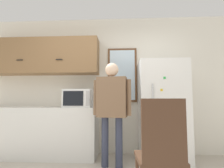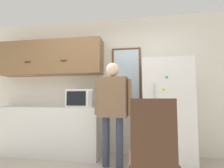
{
  "view_description": "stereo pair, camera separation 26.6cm",
  "coord_description": "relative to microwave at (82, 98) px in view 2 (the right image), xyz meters",
  "views": [
    {
      "loc": [
        0.39,
        -1.63,
        1.04
      ],
      "look_at": [
        0.24,
        1.01,
        1.27
      ],
      "focal_mm": 28.0,
      "sensor_mm": 36.0,
      "label": 1
    },
    {
      "loc": [
        0.66,
        -1.61,
        1.04
      ],
      "look_at": [
        0.24,
        1.01,
        1.27
      ],
      "focal_mm": 28.0,
      "sensor_mm": 36.0,
      "label": 2
    }
  ],
  "objects": [
    {
      "name": "chair",
      "position": [
        1.16,
        -1.36,
        -0.5
      ],
      "size": [
        0.47,
        0.47,
        1.05
      ],
      "rotation": [
        0.0,
        0.0,
        3.2
      ],
      "color": "#472D1E",
      "rests_on": "ground_plane"
    },
    {
      "name": "back_wall",
      "position": [
        0.39,
        0.38,
        0.29
      ],
      "size": [
        6.0,
        0.06,
        2.7
      ],
      "color": "silver",
      "rests_on": "ground_plane"
    },
    {
      "name": "window",
      "position": [
        0.8,
        0.33,
        0.47
      ],
      "size": [
        0.57,
        0.05,
        1.08
      ],
      "color": "brown"
    },
    {
      "name": "counter",
      "position": [
        -0.74,
        0.07,
        -0.61
      ],
      "size": [
        2.14,
        0.56,
        0.9
      ],
      "color": "silver",
      "rests_on": "ground_plane"
    },
    {
      "name": "microwave",
      "position": [
        0.0,
        0.0,
        0.0
      ],
      "size": [
        0.5,
        0.38,
        0.32
      ],
      "color": "white",
      "rests_on": "counter"
    },
    {
      "name": "person",
      "position": [
        0.63,
        -0.35,
        -0.07
      ],
      "size": [
        0.61,
        0.29,
        1.63
      ],
      "rotation": [
        0.0,
        0.0,
        -0.15
      ],
      "color": "#33384C",
      "rests_on": "ground_plane"
    },
    {
      "name": "refrigerator",
      "position": [
        1.49,
        0.01,
        -0.2
      ],
      "size": [
        0.8,
        0.69,
        1.71
      ],
      "color": "white",
      "rests_on": "ground_plane"
    },
    {
      "name": "upper_cabinets",
      "position": [
        -0.74,
        0.16,
        0.82
      ],
      "size": [
        2.14,
        0.39,
        0.69
      ],
      "color": "olive"
    }
  ]
}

